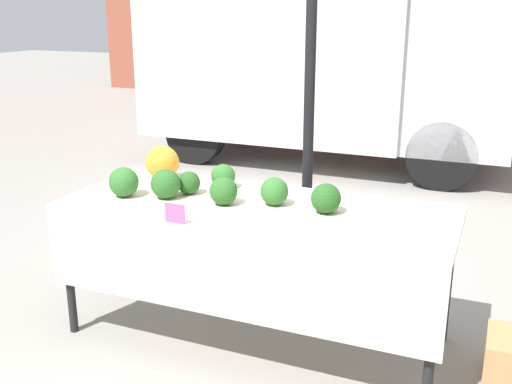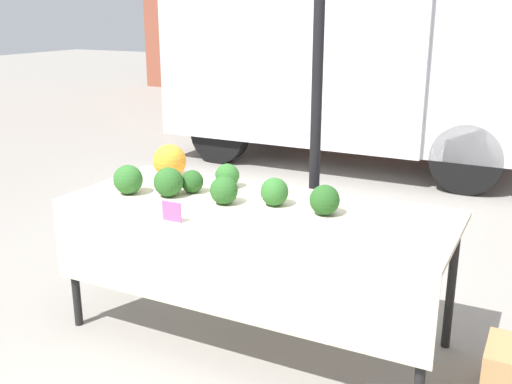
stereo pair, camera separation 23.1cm
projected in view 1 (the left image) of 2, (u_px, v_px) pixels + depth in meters
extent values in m
plane|color=gray|center=(256.00, 335.00, 3.63)|extent=(40.00, 40.00, 0.00)
cylinder|color=black|center=(309.00, 129.00, 3.90)|extent=(0.07, 0.07, 2.28)
cube|color=silver|center=(285.00, 34.00, 7.56)|extent=(3.30, 1.88, 2.49)
cube|color=silver|center=(467.00, 69.00, 6.84)|extent=(1.15, 1.73, 1.79)
cylinder|color=black|center=(442.00, 155.00, 6.47)|extent=(0.76, 0.22, 0.76)
cylinder|color=black|center=(455.00, 130.00, 7.80)|extent=(0.76, 0.22, 0.76)
cylinder|color=black|center=(196.00, 134.00, 7.59)|extent=(0.76, 0.22, 0.76)
cylinder|color=black|center=(244.00, 115.00, 8.92)|extent=(0.76, 0.22, 0.76)
cube|color=beige|center=(256.00, 208.00, 3.39)|extent=(2.22, 0.89, 0.03)
cube|color=beige|center=(223.00, 278.00, 3.08)|extent=(2.22, 0.01, 0.46)
cylinder|color=black|center=(69.00, 271.00, 3.56)|extent=(0.05, 0.05, 0.80)
cylinder|color=black|center=(431.00, 344.00, 2.79)|extent=(0.05, 0.05, 0.80)
cylinder|color=black|center=(141.00, 229.00, 4.24)|extent=(0.05, 0.05, 0.80)
cylinder|color=black|center=(448.00, 278.00, 3.47)|extent=(0.05, 0.05, 0.80)
sphere|color=orange|center=(162.00, 162.00, 3.89)|extent=(0.22, 0.22, 0.22)
cone|color=#93B238|center=(120.00, 179.00, 3.73)|extent=(0.13, 0.13, 0.11)
sphere|color=#285B23|center=(223.00, 191.00, 3.38)|extent=(0.16, 0.16, 0.16)
sphere|color=#2D6628|center=(274.00, 191.00, 3.38)|extent=(0.16, 0.16, 0.16)
sphere|color=#2D6628|center=(223.00, 176.00, 3.70)|extent=(0.15, 0.15, 0.15)
sphere|color=#23511E|center=(326.00, 198.00, 3.24)|extent=(0.17, 0.17, 0.17)
sphere|color=#23511E|center=(189.00, 183.00, 3.58)|extent=(0.14, 0.14, 0.14)
sphere|color=#285B23|center=(166.00, 184.00, 3.49)|extent=(0.18, 0.18, 0.18)
sphere|color=#2D6628|center=(124.00, 182.00, 3.53)|extent=(0.18, 0.18, 0.18)
cube|color=#F45B9E|center=(175.00, 214.00, 3.09)|extent=(0.12, 0.01, 0.11)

